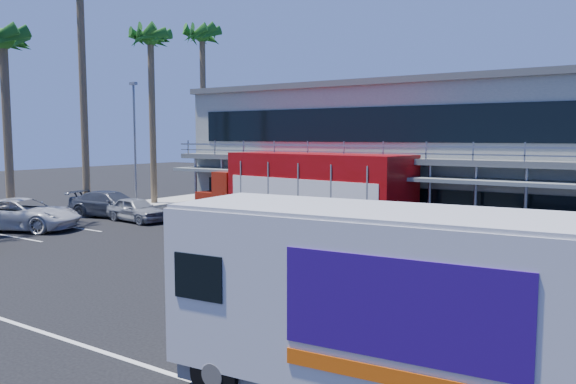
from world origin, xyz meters
The scene contains 12 objects.
ground centered at (0.00, 0.00, 0.00)m, with size 120.00×120.00×0.00m, color black.
building centered at (3.00, 14.94, 3.66)m, with size 22.40×12.00×7.30m.
curb_strip centered at (-15.00, 6.00, 0.08)m, with size 3.00×32.00×0.16m, color #A5A399.
palm_c centered at (-14.90, 3.00, 9.21)m, with size 2.80×2.80×10.75m.
palm_e centered at (-14.70, 13.00, 10.57)m, with size 2.80×2.80×12.25m.
palm_f centered at (-15.10, 18.50, 11.47)m, with size 2.80×2.80×13.25m.
light_pole_far centered at (-14.20, 11.00, 4.50)m, with size 0.50×0.25×8.09m.
red_truck centered at (0.09, 8.59, 2.14)m, with size 11.77×3.99×3.88m.
white_van centered at (9.99, -5.00, 1.84)m, with size 7.28×3.07×3.46m.
parked_car_c centered at (-12.50, 2.17, 0.79)m, with size 2.63×5.71×1.59m, color silver.
parked_car_d centered at (-12.50, 7.60, 0.75)m, with size 2.10×5.16×1.50m, color #2F343F.
parked_car_e centered at (-9.89, 7.20, 0.67)m, with size 1.58×3.92×1.33m, color gray.
Camera 1 is at (13.94, -13.57, 4.67)m, focal length 35.00 mm.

